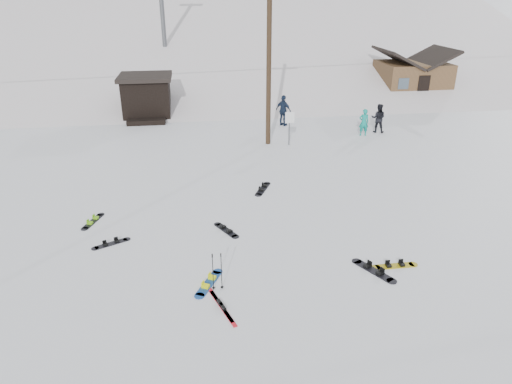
{
  "coord_description": "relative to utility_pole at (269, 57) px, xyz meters",
  "views": [
    {
      "loc": [
        -2.07,
        -9.91,
        7.9
      ],
      "look_at": [
        -0.03,
        4.45,
        1.4
      ],
      "focal_mm": 32.0,
      "sensor_mm": 36.0,
      "label": 1
    }
  ],
  "objects": [
    {
      "name": "board_scatter_d",
      "position": [
        1.14,
        -12.82,
        -4.65
      ],
      "size": [
        0.97,
        1.48,
        0.12
      ],
      "rotation": [
        0.0,
        0.0,
        -1.06
      ],
      "color": "black",
      "rests_on": "ground"
    },
    {
      "name": "board_scatter_a",
      "position": [
        -7.04,
        -10.02,
        -4.66
      ],
      "size": [
        1.22,
        0.73,
        0.09
      ],
      "rotation": [
        0.0,
        0.0,
        0.46
      ],
      "color": "black",
      "rests_on": "ground"
    },
    {
      "name": "lift_hut",
      "position": [
        -7.0,
        6.94,
        -3.32
      ],
      "size": [
        3.4,
        4.1,
        2.75
      ],
      "color": "black",
      "rests_on": "ground"
    },
    {
      "name": "board_scatter_f",
      "position": [
        -1.26,
        -6.21,
        -4.65
      ],
      "size": [
        0.87,
        1.47,
        0.11
      ],
      "rotation": [
        0.0,
        0.0,
        1.12
      ],
      "color": "black",
      "rests_on": "ground"
    },
    {
      "name": "hero_snowboard",
      "position": [
        -3.88,
        -12.76,
        -4.65
      ],
      "size": [
        0.88,
        1.42,
        0.11
      ],
      "rotation": [
        0.0,
        0.0,
        1.09
      ],
      "color": "#17489B",
      "rests_on": "ground"
    },
    {
      "name": "treeline_crest",
      "position": [
        -2.0,
        72.0,
        -4.68
      ],
      "size": [
        50.0,
        6.0,
        10.0
      ],
      "primitive_type": null,
      "color": "black",
      "rests_on": "ski_slope"
    },
    {
      "name": "ridge_right",
      "position": [
        36.0,
        36.0,
        -15.68
      ],
      "size": [
        45.66,
        93.98,
        54.59
      ],
      "primitive_type": "cube",
      "rotation": [
        0.21,
        -0.05,
        -0.12
      ],
      "color": "white",
      "rests_on": "ground"
    },
    {
      "name": "cabin",
      "position": [
        13.0,
        10.0,
        -3.2
      ],
      "size": [
        5.39,
        4.4,
        3.77
      ],
      "color": "brown",
      "rests_on": "ground"
    },
    {
      "name": "board_scatter_c",
      "position": [
        -7.95,
        -8.27,
        -4.66
      ],
      "size": [
        0.65,
        1.36,
        0.1
      ],
      "rotation": [
        0.0,
        0.0,
        1.23
      ],
      "color": "black",
      "rests_on": "ground"
    },
    {
      "name": "hero_skis",
      "position": [
        -3.59,
        -13.86,
        -4.65
      ],
      "size": [
        0.7,
        1.79,
        0.1
      ],
      "rotation": [
        0.0,
        0.0,
        0.33
      ],
      "color": "red",
      "rests_on": "ground"
    },
    {
      "name": "skier_navy",
      "position": [
        1.55,
        3.47,
        -3.73
      ],
      "size": [
        1.1,
        1.14,
        1.91
      ],
      "primitive_type": "imported",
      "rotation": [
        0.0,
        0.0,
        2.32
      ],
      "color": "#172339",
      "rests_on": "ground"
    },
    {
      "name": "ski_slope",
      "position": [
        -2.0,
        41.0,
        -16.68
      ],
      "size": [
        60.0,
        85.24,
        65.97
      ],
      "primitive_type": "cube",
      "rotation": [
        0.31,
        0.0,
        0.0
      ],
      "color": "white",
      "rests_on": "ground"
    },
    {
      "name": "skier_pink",
      "position": [
        11.92,
        8.33,
        -3.84
      ],
      "size": [
        1.16,
        0.78,
        1.68
      ],
      "primitive_type": "imported",
      "rotation": [
        0.0,
        0.0,
        3.29
      ],
      "color": "#B84158",
      "rests_on": "ground"
    },
    {
      "name": "board_scatter_e",
      "position": [
        1.89,
        -12.66,
        -4.65
      ],
      "size": [
        1.48,
        0.28,
        0.1
      ],
      "rotation": [
        0.0,
        0.0,
        -0.0
      ],
      "color": "gold",
      "rests_on": "ground"
    },
    {
      "name": "treeline_right",
      "position": [
        34.0,
        28.0,
        -4.68
      ],
      "size": [
        20.0,
        60.0,
        10.0
      ],
      "primitive_type": null,
      "color": "black",
      "rests_on": "ground"
    },
    {
      "name": "ski_poles",
      "position": [
        -3.63,
        -13.06,
        -4.07
      ],
      "size": [
        0.33,
        0.09,
        1.19
      ],
      "color": "black",
      "rests_on": "ground"
    },
    {
      "name": "trail_sign",
      "position": [
        1.1,
        -0.42,
        -3.41
      ],
      "size": [
        0.5,
        0.09,
        1.85
      ],
      "color": "#595B60",
      "rests_on": "ground"
    },
    {
      "name": "board_scatter_b",
      "position": [
        -3.11,
        -9.64,
        -4.66
      ],
      "size": [
        0.82,
        1.28,
        0.1
      ],
      "rotation": [
        0.0,
        0.0,
        2.07
      ],
      "color": "black",
      "rests_on": "ground"
    },
    {
      "name": "skier_dark",
      "position": [
        6.84,
        1.25,
        -3.83
      ],
      "size": [
        1.02,
        0.93,
        1.71
      ],
      "primitive_type": "imported",
      "rotation": [
        0.0,
        0.0,
        2.72
      ],
      "color": "black",
      "rests_on": "ground"
    },
    {
      "name": "utility_pole",
      "position": [
        0.0,
        0.0,
        0.0
      ],
      "size": [
        2.0,
        0.26,
        9.0
      ],
      "color": "#3A2819",
      "rests_on": "ground"
    },
    {
      "name": "skier_teal",
      "position": [
        5.76,
        0.74,
        -3.89
      ],
      "size": [
        0.61,
        0.43,
        1.57
      ],
      "primitive_type": "imported",
      "rotation": [
        0.0,
        0.0,
        3.05
      ],
      "color": "#0D887A",
      "rests_on": "ground"
    },
    {
      "name": "ground",
      "position": [
        -2.0,
        -14.0,
        -4.68
      ],
      "size": [
        200.0,
        200.0,
        0.0
      ],
      "primitive_type": "plane",
      "color": "white",
      "rests_on": "ground"
    }
  ]
}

